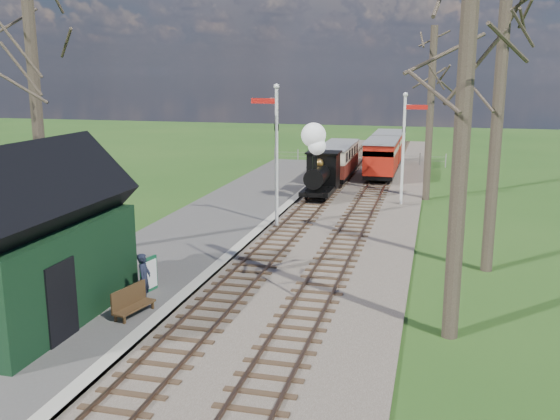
{
  "coord_description": "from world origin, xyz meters",
  "views": [
    {
      "loc": [
        5.92,
        -9.66,
        6.71
      ],
      "look_at": [
        0.31,
        12.6,
        1.6
      ],
      "focal_mm": 40.0,
      "sensor_mm": 36.0,
      "label": 1
    }
  ],
  "objects_px": {
    "station_shed": "(30,245)",
    "sign_board": "(149,274)",
    "locomotive": "(320,165)",
    "red_carriage_a": "(381,158)",
    "bench": "(131,302)",
    "person": "(144,279)",
    "semaphore_far": "(405,140)",
    "semaphore_near": "(275,146)",
    "coach": "(338,159)",
    "red_carriage_b": "(388,148)"
  },
  "relations": [
    {
      "from": "locomotive",
      "to": "red_carriage_a",
      "type": "xyz_separation_m",
      "value": [
        2.61,
        7.08,
        -0.46
      ]
    },
    {
      "from": "semaphore_far",
      "to": "bench",
      "type": "relative_size",
      "value": 3.96
    },
    {
      "from": "person",
      "to": "coach",
      "type": "bearing_deg",
      "value": -12.34
    },
    {
      "from": "coach",
      "to": "red_carriage_a",
      "type": "height_order",
      "value": "red_carriage_a"
    },
    {
      "from": "station_shed",
      "to": "person",
      "type": "distance_m",
      "value": 3.22
    },
    {
      "from": "semaphore_near",
      "to": "bench",
      "type": "bearing_deg",
      "value": -96.06
    },
    {
      "from": "coach",
      "to": "bench",
      "type": "bearing_deg",
      "value": -94.73
    },
    {
      "from": "red_carriage_b",
      "to": "coach",
      "type": "bearing_deg",
      "value": -111.74
    },
    {
      "from": "locomotive",
      "to": "bench",
      "type": "distance_m",
      "value": 17.62
    },
    {
      "from": "semaphore_near",
      "to": "sign_board",
      "type": "height_order",
      "value": "semaphore_near"
    },
    {
      "from": "station_shed",
      "to": "semaphore_far",
      "type": "height_order",
      "value": "semaphore_far"
    },
    {
      "from": "sign_board",
      "to": "locomotive",
      "type": "bearing_deg",
      "value": 81.69
    },
    {
      "from": "coach",
      "to": "sign_board",
      "type": "height_order",
      "value": "coach"
    },
    {
      "from": "station_shed",
      "to": "sign_board",
      "type": "distance_m",
      "value": 3.73
    },
    {
      "from": "red_carriage_a",
      "to": "sign_board",
      "type": "bearing_deg",
      "value": -102.16
    },
    {
      "from": "bench",
      "to": "station_shed",
      "type": "bearing_deg",
      "value": -158.75
    },
    {
      "from": "station_shed",
      "to": "red_carriage_a",
      "type": "height_order",
      "value": "station_shed"
    },
    {
      "from": "red_carriage_b",
      "to": "person",
      "type": "xyz_separation_m",
      "value": [
        -4.57,
        -29.18,
        -0.47
      ]
    },
    {
      "from": "semaphore_far",
      "to": "person",
      "type": "xyz_separation_m",
      "value": [
        -6.34,
        -16.22,
        -2.41
      ]
    },
    {
      "from": "coach",
      "to": "bench",
      "type": "xyz_separation_m",
      "value": [
        -1.95,
        -23.53,
        -0.81
      ]
    },
    {
      "from": "locomotive",
      "to": "sign_board",
      "type": "relative_size",
      "value": 3.8
    },
    {
      "from": "red_carriage_a",
      "to": "person",
      "type": "xyz_separation_m",
      "value": [
        -4.57,
        -23.68,
        -0.47
      ]
    },
    {
      "from": "semaphore_near",
      "to": "red_carriage_a",
      "type": "bearing_deg",
      "value": 75.94
    },
    {
      "from": "red_carriage_a",
      "to": "station_shed",
      "type": "bearing_deg",
      "value": -105.16
    },
    {
      "from": "red_carriage_a",
      "to": "red_carriage_b",
      "type": "height_order",
      "value": "same"
    },
    {
      "from": "semaphore_near",
      "to": "semaphore_far",
      "type": "bearing_deg",
      "value": 49.4
    },
    {
      "from": "station_shed",
      "to": "person",
      "type": "relative_size",
      "value": 4.23
    },
    {
      "from": "locomotive",
      "to": "person",
      "type": "relative_size",
      "value": 2.7
    },
    {
      "from": "semaphore_near",
      "to": "coach",
      "type": "height_order",
      "value": "semaphore_near"
    },
    {
      "from": "semaphore_far",
      "to": "red_carriage_a",
      "type": "bearing_deg",
      "value": 103.38
    },
    {
      "from": "semaphore_near",
      "to": "coach",
      "type": "distance_m",
      "value": 12.66
    },
    {
      "from": "coach",
      "to": "semaphore_far",
      "type": "bearing_deg",
      "value": -55.81
    },
    {
      "from": "bench",
      "to": "person",
      "type": "distance_m",
      "value": 0.94
    },
    {
      "from": "station_shed",
      "to": "semaphore_near",
      "type": "distance_m",
      "value": 12.58
    },
    {
      "from": "sign_board",
      "to": "bench",
      "type": "xyz_separation_m",
      "value": [
        0.35,
        -1.83,
        -0.16
      ]
    },
    {
      "from": "red_carriage_a",
      "to": "red_carriage_b",
      "type": "xyz_separation_m",
      "value": [
        0.0,
        5.5,
        0.0
      ]
    },
    {
      "from": "sign_board",
      "to": "red_carriage_a",
      "type": "bearing_deg",
      "value": 77.84
    },
    {
      "from": "semaphore_far",
      "to": "coach",
      "type": "xyz_separation_m",
      "value": [
        -4.37,
        6.44,
        -1.97
      ]
    },
    {
      "from": "locomotive",
      "to": "red_carriage_a",
      "type": "bearing_deg",
      "value": 69.74
    },
    {
      "from": "bench",
      "to": "red_carriage_a",
      "type": "bearing_deg",
      "value": 79.51
    },
    {
      "from": "red_carriage_b",
      "to": "bench",
      "type": "height_order",
      "value": "red_carriage_b"
    },
    {
      "from": "person",
      "to": "semaphore_near",
      "type": "bearing_deg",
      "value": -14.06
    },
    {
      "from": "semaphore_far",
      "to": "red_carriage_a",
      "type": "distance_m",
      "value": 7.91
    },
    {
      "from": "coach",
      "to": "person",
      "type": "distance_m",
      "value": 22.75
    },
    {
      "from": "station_shed",
      "to": "sign_board",
      "type": "height_order",
      "value": "station_shed"
    },
    {
      "from": "semaphore_near",
      "to": "coach",
      "type": "bearing_deg",
      "value": 86.46
    },
    {
      "from": "red_carriage_a",
      "to": "semaphore_near",
      "type": "bearing_deg",
      "value": -104.06
    },
    {
      "from": "sign_board",
      "to": "person",
      "type": "xyz_separation_m",
      "value": [
        0.33,
        -0.97,
        0.22
      ]
    },
    {
      "from": "semaphore_near",
      "to": "sign_board",
      "type": "bearing_deg",
      "value": -99.36
    },
    {
      "from": "person",
      "to": "sign_board",
      "type": "bearing_deg",
      "value": 11.46
    }
  ]
}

